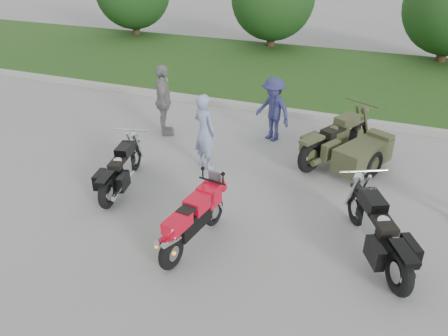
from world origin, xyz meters
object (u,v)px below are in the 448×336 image
at_px(cruiser_left, 120,171).
at_px(person_stripe, 205,132).
at_px(person_denim, 273,109).
at_px(cruiser_sidecar, 350,149).
at_px(cruiser_right, 380,234).
at_px(person_back, 164,101).
at_px(sportbike_red, 192,220).

height_order(cruiser_left, person_stripe, person_stripe).
bearing_deg(person_denim, cruiser_left, -94.49).
bearing_deg(cruiser_sidecar, person_stripe, -132.29).
xyz_separation_m(cruiser_right, person_stripe, (-3.84, 1.82, 0.38)).
bearing_deg(cruiser_left, person_denim, 46.05).
bearing_deg(cruiser_sidecar, person_denim, -175.49).
bearing_deg(cruiser_sidecar, cruiser_left, -120.65).
xyz_separation_m(cruiser_right, cruiser_sidecar, (-0.86, 2.98, -0.01)).
relative_size(cruiser_right, person_stripe, 1.29).
distance_m(person_stripe, person_back, 2.13).
height_order(person_stripe, person_back, person_back).
distance_m(cruiser_left, cruiser_sidecar, 4.97).
bearing_deg(cruiser_sidecar, person_back, -154.85).
height_order(cruiser_left, cruiser_right, cruiser_right).
height_order(cruiser_sidecar, person_denim, person_denim).
bearing_deg(sportbike_red, person_stripe, 117.12).
height_order(person_denim, person_back, person_back).
relative_size(sportbike_red, person_back, 1.03).
height_order(sportbike_red, person_back, person_back).
height_order(cruiser_right, person_back, person_back).
bearing_deg(sportbike_red, person_back, 131.53).
distance_m(person_denim, person_back, 2.76).
bearing_deg(person_denim, person_stripe, -88.84).
bearing_deg(person_back, cruiser_left, 160.68).
bearing_deg(cruiser_left, cruiser_right, -15.72).
relative_size(sportbike_red, person_denim, 1.16).
distance_m(person_stripe, person_denim, 2.19).
distance_m(sportbike_red, cruiser_left, 2.42).
height_order(cruiser_sidecar, person_stripe, person_stripe).
xyz_separation_m(cruiser_sidecar, person_denim, (-2.03, 0.82, 0.35)).
height_order(sportbike_red, person_stripe, person_stripe).
xyz_separation_m(cruiser_sidecar, person_stripe, (-2.98, -1.16, 0.39)).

